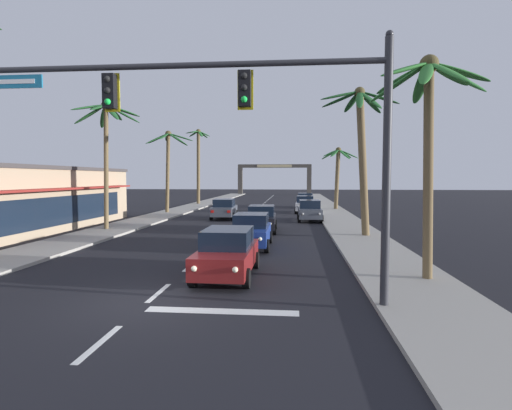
% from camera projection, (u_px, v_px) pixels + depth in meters
% --- Properties ---
extents(ground_plane, '(220.00, 220.00, 0.00)m').
position_uv_depth(ground_plane, '(148.00, 302.00, 11.40)').
color(ground_plane, black).
extents(sidewalk_right, '(3.20, 110.00, 0.14)m').
position_uv_depth(sidewalk_right, '(344.00, 223.00, 30.54)').
color(sidewalk_right, '#9E998E').
rests_on(sidewalk_right, ground).
extents(sidewalk_left, '(3.20, 110.00, 0.14)m').
position_uv_depth(sidewalk_left, '(142.00, 221.00, 31.99)').
color(sidewalk_left, '#9E998E').
rests_on(sidewalk_left, ground).
extents(lane_markings, '(4.28, 88.98, 0.01)m').
position_uv_depth(lane_markings, '(247.00, 222.00, 31.86)').
color(lane_markings, silver).
rests_on(lane_markings, ground).
extents(traffic_signal_mast, '(11.42, 0.41, 7.18)m').
position_uv_depth(traffic_signal_mast, '(250.00, 114.00, 10.71)').
color(traffic_signal_mast, '#2D2D33').
rests_on(traffic_signal_mast, ground).
extents(sedan_lead_at_stop_bar, '(1.98, 4.46, 1.68)m').
position_uv_depth(sedan_lead_at_stop_bar, '(227.00, 253.00, 14.27)').
color(sedan_lead_at_stop_bar, maroon).
rests_on(sedan_lead_at_stop_bar, ground).
extents(sedan_third_in_queue, '(1.96, 4.46, 1.68)m').
position_uv_depth(sedan_third_in_queue, '(251.00, 230.00, 20.29)').
color(sedan_third_in_queue, navy).
rests_on(sedan_third_in_queue, ground).
extents(sedan_fifth_in_queue, '(2.04, 4.49, 1.68)m').
position_uv_depth(sedan_fifth_in_queue, '(262.00, 218.00, 26.33)').
color(sedan_fifth_in_queue, black).
rests_on(sedan_fifth_in_queue, ground).
extents(sedan_oncoming_far, '(2.04, 4.49, 1.68)m').
position_uv_depth(sedan_oncoming_far, '(224.00, 209.00, 34.56)').
color(sedan_oncoming_far, '#4C515B').
rests_on(sedan_oncoming_far, ground).
extents(sedan_parked_nearest_kerb, '(2.06, 4.50, 1.68)m').
position_uv_depth(sedan_parked_nearest_kerb, '(305.00, 204.00, 40.39)').
color(sedan_parked_nearest_kerb, silver).
rests_on(sedan_parked_nearest_kerb, ground).
extents(sedan_parked_mid_kerb, '(1.99, 4.47, 1.68)m').
position_uv_depth(sedan_parked_mid_kerb, '(310.00, 210.00, 32.75)').
color(sedan_parked_mid_kerb, '#4C515B').
rests_on(sedan_parked_mid_kerb, ground).
extents(sedan_parked_far_kerb, '(2.00, 4.47, 1.68)m').
position_uv_depth(sedan_parked_far_kerb, '(305.00, 200.00, 47.61)').
color(sedan_parked_far_kerb, silver).
rests_on(sedan_parked_far_kerb, ground).
extents(palm_left_second, '(4.43, 4.81, 8.39)m').
position_uv_depth(palm_left_second, '(107.00, 130.00, 26.25)').
color(palm_left_second, brown).
rests_on(palm_left_second, ground).
extents(palm_left_third, '(4.70, 4.72, 7.98)m').
position_uv_depth(palm_left_third, '(168.00, 153.00, 39.23)').
color(palm_left_third, brown).
rests_on(palm_left_third, ground).
extents(palm_left_farthest, '(3.09, 3.17, 9.67)m').
position_uv_depth(palm_left_farthest, '(198.00, 156.00, 52.17)').
color(palm_left_farthest, brown).
rests_on(palm_left_farthest, ground).
extents(palm_right_nearest, '(4.03, 3.96, 7.41)m').
position_uv_depth(palm_right_nearest, '(429.00, 110.00, 13.18)').
color(palm_right_nearest, brown).
rests_on(palm_right_nearest, ground).
extents(palm_right_second, '(4.64, 4.32, 8.64)m').
position_uv_depth(palm_right_second, '(361.00, 137.00, 23.39)').
color(palm_right_second, brown).
rests_on(palm_right_second, ground).
extents(palm_right_farthest, '(3.97, 4.21, 6.74)m').
position_uv_depth(palm_right_farthest, '(338.00, 167.00, 43.67)').
color(palm_right_farthest, brown).
rests_on(palm_right_farthest, ground).
extents(storefront_strip_left, '(7.73, 19.73, 4.22)m').
position_uv_depth(storefront_strip_left, '(15.00, 199.00, 26.36)').
color(storefront_strip_left, tan).
rests_on(storefront_strip_left, ground).
extents(town_gateway_arch, '(15.15, 0.90, 6.23)m').
position_uv_depth(town_gateway_arch, '(274.00, 175.00, 84.19)').
color(town_gateway_arch, '#423D38').
rests_on(town_gateway_arch, ground).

